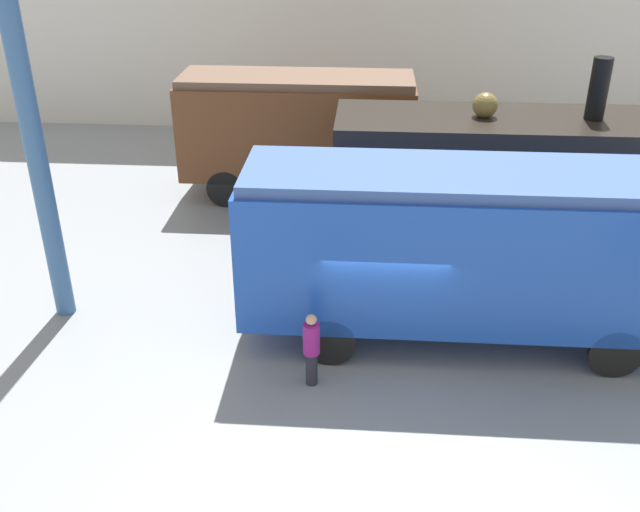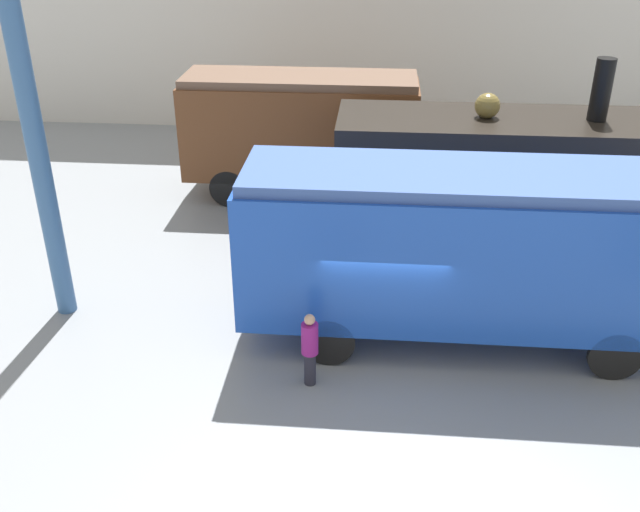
{
  "view_description": "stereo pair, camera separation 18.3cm",
  "coord_description": "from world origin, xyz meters",
  "px_view_note": "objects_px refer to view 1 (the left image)",
  "views": [
    {
      "loc": [
        -0.4,
        -13.08,
        9.0
      ],
      "look_at": [
        -1.43,
        1.0,
        1.6
      ],
      "focal_mm": 40.0,
      "sensor_mm": 36.0,
      "label": 1
    },
    {
      "loc": [
        -0.22,
        -13.07,
        9.0
      ],
      "look_at": [
        -1.43,
        1.0,
        1.6
      ],
      "focal_mm": 40.0,
      "sensor_mm": 36.0,
      "label": 2
    }
  ],
  "objects_px": {
    "passenger_coach_wooden": "(297,126)",
    "streamlined_locomotive": "(510,246)",
    "steam_locomotive": "(494,172)",
    "visitor_person": "(311,347)"
  },
  "relations": [
    {
      "from": "passenger_coach_wooden",
      "to": "streamlined_locomotive",
      "type": "relative_size",
      "value": 0.62
    },
    {
      "from": "steam_locomotive",
      "to": "streamlined_locomotive",
      "type": "height_order",
      "value": "steam_locomotive"
    },
    {
      "from": "passenger_coach_wooden",
      "to": "visitor_person",
      "type": "xyz_separation_m",
      "value": [
        1.26,
        -9.82,
        -1.41
      ]
    },
    {
      "from": "steam_locomotive",
      "to": "visitor_person",
      "type": "distance_m",
      "value": 7.84
    },
    {
      "from": "passenger_coach_wooden",
      "to": "streamlined_locomotive",
      "type": "bearing_deg",
      "value": -56.28
    },
    {
      "from": "passenger_coach_wooden",
      "to": "streamlined_locomotive",
      "type": "distance_m",
      "value": 9.47
    },
    {
      "from": "visitor_person",
      "to": "steam_locomotive",
      "type": "bearing_deg",
      "value": 55.95
    },
    {
      "from": "passenger_coach_wooden",
      "to": "streamlined_locomotive",
      "type": "xyz_separation_m",
      "value": [
        5.26,
        -7.88,
        -0.0
      ]
    },
    {
      "from": "steam_locomotive",
      "to": "visitor_person",
      "type": "height_order",
      "value": "steam_locomotive"
    },
    {
      "from": "passenger_coach_wooden",
      "to": "streamlined_locomotive",
      "type": "height_order",
      "value": "streamlined_locomotive"
    }
  ]
}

